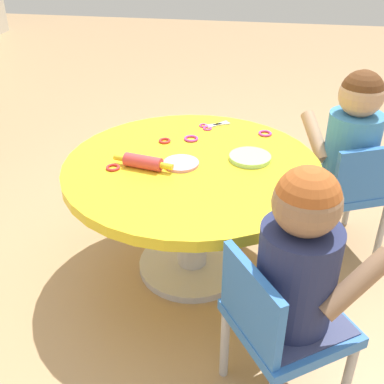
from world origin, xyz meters
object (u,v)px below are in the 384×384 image
Objects in this scene: seated_child_left at (301,257)px; seated_child_right at (353,134)px; child_chair_right at (348,189)px; craft_scissors at (211,126)px; craft_table at (192,189)px; rolling_pin at (143,162)px; child_chair_left at (279,324)px.

seated_child_right is (0.81, -0.22, 0.00)m from seated_child_left.
child_chair_right is 0.63m from craft_scissors.
craft_table is 4.14× the size of rolling_pin.
child_chair_right is (0.80, -0.27, 0.00)m from child_chair_left.
craft_table is 0.67m from seated_child_left.
child_chair_left reaches higher than craft_table.
seated_child_left is 0.84m from child_chair_right.
rolling_pin is 0.46m from craft_scissors.
craft_table is 1.87× the size of seated_child_left.
child_chair_right is (0.77, -0.24, -0.23)m from seated_child_left.
child_chair_right is at bearing -69.19° from craft_table.
craft_table is at bearing -69.15° from rolling_pin.
seated_child_left is at bearing 162.72° from child_chair_right.
craft_table is at bearing 176.22° from craft_scissors.
craft_table is at bearing 110.81° from child_chair_right.
craft_table is at bearing 31.25° from child_chair_left.
child_chair_left is at bearing -160.79° from craft_scissors.
seated_child_left reaches higher than rolling_pin.
child_chair_right is 2.33× the size of rolling_pin.
rolling_pin reaches higher than craft_table.
child_chair_left is 0.84m from child_chair_right.
child_chair_left is 1.05× the size of seated_child_left.
craft_table is at bearing 34.73° from seated_child_left.
craft_scissors is at bearing 19.21° from child_chair_left.
child_chair_left is 0.90m from seated_child_right.
seated_child_left reaches higher than child_chair_right.
craft_table is 1.87× the size of seated_child_right.
craft_table is at bearing 114.29° from seated_child_right.
craft_table is 0.66m from child_chair_right.
craft_scissors is at bearing 82.06° from seated_child_right.
seated_child_left is at bearing -131.26° from rolling_pin.
child_chair_right is at bearing -17.28° from seated_child_left.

